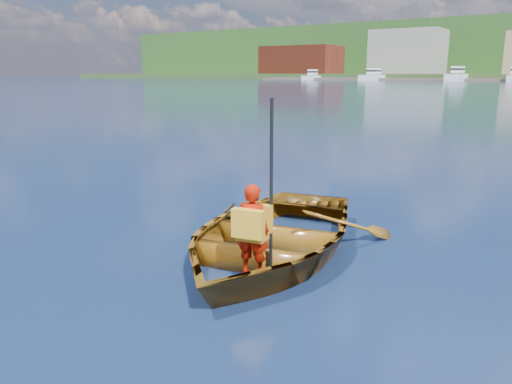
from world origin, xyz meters
The scene contains 3 objects.
ground centered at (0.00, 0.00, 0.00)m, with size 600.00×600.00×0.00m.
rowboat centered at (-0.50, -0.22, 0.24)m, with size 3.39×4.24×0.78m.
child_paddler centered at (-0.18, -1.07, 0.62)m, with size 0.40×0.40×1.86m.
Camera 1 is at (2.61, -5.21, 2.20)m, focal length 35.00 mm.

